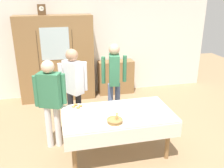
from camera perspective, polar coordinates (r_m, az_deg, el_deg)
name	(u,v)px	position (r m, az deg, el deg)	size (l,w,h in m)	color
ground_plane	(115,145)	(4.50, 0.59, -14.05)	(12.00, 12.00, 0.00)	#997A56
back_wall	(91,43)	(6.43, -4.99, 9.59)	(6.40, 0.10, 2.70)	silver
dining_table	(118,119)	(3.97, 1.43, -8.23)	(1.77, 0.97, 0.74)	olive
wall_cabinet	(56,59)	(6.15, -12.86, 5.70)	(1.80, 0.46, 2.08)	olive
mantel_clock	(42,10)	(5.98, -16.10, 16.33)	(0.18, 0.11, 0.24)	brown
bookshelf_low	(116,77)	(6.54, 0.89, 1.63)	(0.93, 0.35, 0.88)	olive
book_stack	(116,60)	(6.41, 0.92, 5.57)	(0.14, 0.22, 0.05)	#B29333
tea_cup_near_right	(166,114)	(3.96, 12.47, -6.75)	(0.13, 0.13, 0.06)	white
tea_cup_near_left	(156,108)	(4.11, 10.24, -5.59)	(0.13, 0.13, 0.06)	white
tea_cup_center	(103,107)	(4.10, -2.04, -5.27)	(0.13, 0.13, 0.06)	silver
tea_cup_back_edge	(107,113)	(3.90, -1.24, -6.70)	(0.13, 0.13, 0.06)	silver
bread_basket	(115,121)	(3.66, 0.66, -8.52)	(0.24, 0.24, 0.16)	#9E7542
pastry_plate	(77,107)	(4.16, -8.16, -5.31)	(0.28, 0.28, 0.05)	white
spoon_mid_left	(150,106)	(4.23, 8.84, -5.05)	(0.12, 0.02, 0.01)	silver
spoon_mid_right	(74,126)	(3.63, -8.80, -9.60)	(0.12, 0.02, 0.01)	silver
spoon_far_left	(132,104)	(4.27, 4.77, -4.61)	(0.12, 0.02, 0.01)	silver
person_behind_table_right	(73,83)	(4.54, -9.00, 0.17)	(0.52, 0.41, 1.64)	#232328
person_by_cabinet	(114,75)	(4.95, 0.50, 2.12)	(0.52, 0.39, 1.63)	slate
person_behind_table_left	(51,97)	(4.16, -14.15, -2.88)	(0.52, 0.32, 1.57)	silver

